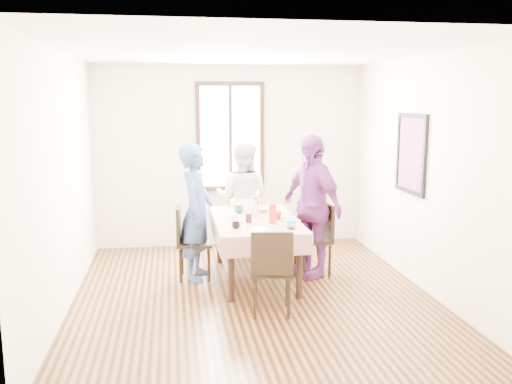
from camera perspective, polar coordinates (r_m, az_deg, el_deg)
The scene contains 30 objects.
ground at distance 6.23m, azimuth -0.36°, elevation -10.83°, with size 4.50×4.50×0.00m, color black.
back_wall at distance 8.11m, azimuth -2.75°, elevation 3.79°, with size 4.00×4.00×0.00m, color #F0E4C4.
right_wall at distance 6.50m, azimuth 17.36°, elevation 1.88°, with size 4.50×4.50×0.00m, color #F0E4C4.
window_frame at distance 8.06m, azimuth -2.75°, elevation 5.90°, with size 1.02×0.06×1.62m, color black.
window_pane at distance 8.07m, azimuth -2.76°, elevation 5.90°, with size 0.90×0.02×1.50m, color white.
art_poster at distance 6.73m, azimuth 16.17°, elevation 3.91°, with size 0.04×0.76×0.96m, color red.
dining_table at distance 6.64m, azimuth -0.07°, elevation -6.10°, with size 0.88×1.58×0.75m, color black.
tablecloth at distance 6.55m, azimuth -0.07°, elevation -2.89°, with size 1.00×1.70×0.01m, color #5A0600.
chair_left at distance 6.70m, azimuth -6.53°, elevation -5.33°, with size 0.42×0.42×0.91m, color black.
chair_right at distance 6.82m, azimuth 6.02°, elevation -5.05°, with size 0.42×0.42×0.91m, color black.
chair_far at distance 7.67m, azimuth -1.33°, elevation -3.33°, with size 0.42×0.42×0.91m, color black.
chair_near at distance 5.59m, azimuth 1.67°, elevation -8.32°, with size 0.42×0.42×0.91m, color black.
person_left at distance 6.61m, azimuth -6.42°, elevation -2.13°, with size 0.61×0.40×1.67m, color #35508A.
person_far at distance 7.57m, azimuth -1.32°, elevation -0.76°, with size 0.79×0.61×1.62m, color white.
person_right at distance 6.71m, azimuth 5.92°, elevation -1.47°, with size 1.04×0.43×1.78m, color #762E76.
mug_black at distance 6.04m, azimuth -2.16°, elevation -3.56°, with size 0.09×0.09×0.07m, color black.
mug_flag at distance 6.49m, azimuth 2.32°, elevation -2.54°, with size 0.10×0.10×0.09m, color red.
mug_green at distance 6.88m, azimuth -1.83°, elevation -1.86°, with size 0.11×0.11×0.09m, color #0C7226.
serving_bowl at distance 6.96m, azimuth 0.37°, elevation -1.86°, with size 0.22×0.22×0.05m, color white.
juice_carton at distance 6.30m, azimuth 1.76°, elevation -2.28°, with size 0.07×0.07×0.23m, color red.
butter_tub at distance 6.16m, azimuth 3.79°, elevation -3.42°, with size 0.11×0.11×0.05m, color white.
jam_jar at distance 6.34m, azimuth -0.79°, elevation -2.79°, with size 0.07×0.07×0.10m, color black.
drinking_glass at distance 6.28m, azimuth -2.28°, elevation -2.88°, with size 0.08×0.08×0.11m, color silver.
smartphone at distance 6.07m, azimuth 3.70°, elevation -3.82°, with size 0.08×0.15×0.01m, color black.
flower_vase at distance 6.61m, azimuth 0.04°, elevation -2.04°, with size 0.08×0.08×0.15m, color silver.
plate_right at distance 6.68m, azimuth 2.55°, elevation -2.55°, with size 0.20×0.20×0.01m, color white.
plate_far at distance 7.13m, azimuth -0.71°, elevation -1.75°, with size 0.20×0.20×0.01m, color white.
plate_near at distance 6.00m, azimuth 0.45°, elevation -3.96°, with size 0.20×0.20×0.01m, color white.
butter_lid at distance 6.15m, azimuth 3.79°, elevation -3.11°, with size 0.12×0.12×0.01m, color blue.
flower_bunch at distance 6.58m, azimuth 0.04°, elevation -0.96°, with size 0.09×0.09×0.10m, color yellow, non-canonical shape.
Camera 1 is at (-0.87, -5.77, 2.19)m, focal length 37.67 mm.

